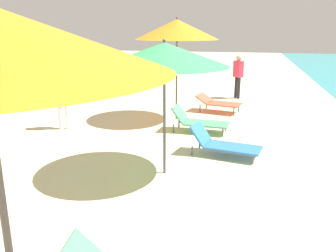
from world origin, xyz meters
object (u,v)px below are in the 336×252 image
umbrella_third (164,55)px  lounger_farthest_shoreside (218,102)px  person_walking_near (62,94)px  umbrella_farthest (177,29)px  lounger_third_shoreside (223,143)px  lounger_farthest_inland (198,121)px  person_walking_mid (238,72)px

umbrella_third → lounger_farthest_shoreside: 5.38m
umbrella_third → person_walking_near: 4.11m
umbrella_third → umbrella_farthest: 3.91m
lounger_third_shoreside → umbrella_farthest: umbrella_farthest is taller
lounger_farthest_shoreside → lounger_farthest_inland: bearing=-84.5°
lounger_third_shoreside → lounger_farthest_shoreside: bearing=107.8°
lounger_third_shoreside → umbrella_farthest: 3.83m
lounger_farthest_shoreside → person_walking_near: person_walking_near is taller
umbrella_farthest → person_walking_near: bearing=-148.9°
person_walking_mid → lounger_third_shoreside: bearing=49.4°
lounger_farthest_shoreside → lounger_farthest_inland: size_ratio=1.01×
umbrella_third → umbrella_farthest: bearing=98.2°
umbrella_third → lounger_farthest_inland: (0.24, 2.75, -1.85)m
person_walking_near → person_walking_mid: (4.27, 5.20, 0.05)m
lounger_farthest_inland → person_walking_near: size_ratio=0.95×
lounger_third_shoreside → person_walking_mid: person_walking_mid is taller
lounger_third_shoreside → lounger_farthest_shoreside: size_ratio=1.02×
umbrella_farthest → lounger_farthest_inland: size_ratio=1.95×
lounger_third_shoreside → person_walking_mid: (0.07, 6.28, 0.71)m
lounger_third_shoreside → lounger_farthest_shoreside: lounger_third_shoreside is taller
umbrella_third → umbrella_farthest: (-0.55, 3.85, 0.38)m
umbrella_third → person_walking_mid: bearing=82.0°
lounger_farthest_shoreside → lounger_farthest_inland: (-0.30, -2.28, -0.02)m
lounger_farthest_inland → person_walking_mid: 4.81m
lounger_farthest_inland → person_walking_near: person_walking_near is taller
lounger_third_shoreside → person_walking_near: 4.38m
person_walking_near → lounger_farthest_shoreside: bearing=-89.1°
umbrella_third → lounger_third_shoreside: size_ratio=1.59×
umbrella_third → lounger_farthest_shoreside: umbrella_third is taller
lounger_farthest_shoreside → person_walking_near: (-3.76, -2.79, 0.61)m
umbrella_third → person_walking_near: umbrella_third is taller
lounger_farthest_inland → person_walking_mid: bearing=84.7°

